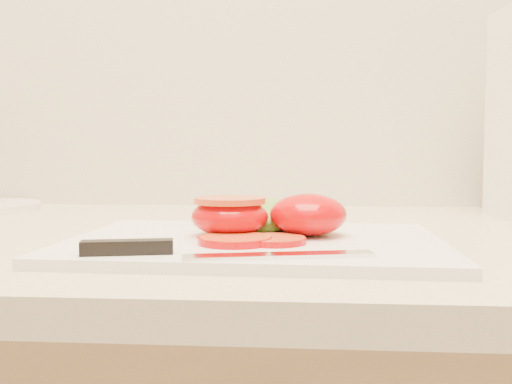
{
  "coord_description": "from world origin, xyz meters",
  "views": [
    {
      "loc": [
        -0.14,
        0.99,
        1.02
      ],
      "look_at": [
        -0.19,
        1.56,
        0.99
      ],
      "focal_mm": 40.0,
      "sensor_mm": 36.0,
      "label": 1
    }
  ],
  "objects": [
    {
      "name": "tomato_slice_1",
      "position": [
        -0.17,
        1.52,
        0.94
      ],
      "size": [
        0.06,
        0.06,
        0.01
      ],
      "primitive_type": "cylinder",
      "color": "#D85126",
      "rests_on": "cutting_board"
    },
    {
      "name": "tomato_half_cut",
      "position": [
        -0.21,
        1.56,
        0.96
      ],
      "size": [
        0.08,
        0.08,
        0.04
      ],
      "color": "#DE0100",
      "rests_on": "cutting_board"
    },
    {
      "name": "tomato_slice_0",
      "position": [
        -0.2,
        1.52,
        0.94
      ],
      "size": [
        0.07,
        0.07,
        0.01
      ],
      "primitive_type": "cylinder",
      "color": "#D85126",
      "rests_on": "cutting_board"
    },
    {
      "name": "lettuce_leaf_1",
      "position": [
        -0.15,
        1.63,
        0.95
      ],
      "size": [
        0.14,
        0.14,
        0.03
      ],
      "primitive_type": "ellipsoid",
      "rotation": [
        0.0,
        0.0,
        0.63
      ],
      "color": "#7CC534",
      "rests_on": "cutting_board"
    },
    {
      "name": "tomato_half_dome",
      "position": [
        -0.13,
        1.57,
        0.96
      ],
      "size": [
        0.08,
        0.08,
        0.04
      ],
      "primitive_type": "ellipsoid",
      "color": "#DE0100",
      "rests_on": "cutting_board"
    },
    {
      "name": "knife",
      "position": [
        -0.24,
        1.45,
        0.94
      ],
      "size": [
        0.24,
        0.05,
        0.01
      ],
      "rotation": [
        0.0,
        0.0,
        0.21
      ],
      "color": "silver",
      "rests_on": "cutting_board"
    },
    {
      "name": "lettuce_leaf_0",
      "position": [
        -0.2,
        1.63,
        0.95
      ],
      "size": [
        0.18,
        0.17,
        0.03
      ],
      "primitive_type": "ellipsoid",
      "rotation": [
        0.0,
        0.0,
        -0.63
      ],
      "color": "#7CC534",
      "rests_on": "cutting_board"
    },
    {
      "name": "cutting_board",
      "position": [
        -0.19,
        1.55,
        0.94
      ],
      "size": [
        0.37,
        0.27,
        0.01
      ],
      "primitive_type": "cube",
      "rotation": [
        0.0,
        0.0,
        -0.03
      ],
      "color": "white",
      "rests_on": "counter"
    }
  ]
}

